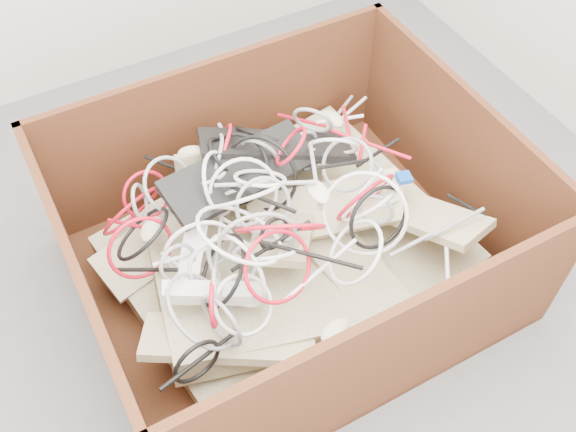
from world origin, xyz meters
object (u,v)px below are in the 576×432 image
power_strip_left (197,228)px  vga_plug (404,178)px  power_strip_right (213,293)px  cardboard_box (286,254)px

power_strip_left → vga_plug: bearing=-66.0°
power_strip_right → vga_plug: size_ratio=6.14×
vga_plug → power_strip_left: bearing=178.1°
cardboard_box → power_strip_right: size_ratio=4.58×
cardboard_box → power_strip_right: (-0.30, -0.14, 0.19)m
power_strip_right → vga_plug: power_strip_right is taller
cardboard_box → power_strip_left: cardboard_box is taller
power_strip_left → vga_plug: size_ratio=7.38×
power_strip_right → cardboard_box: bearing=48.5°
power_strip_left → vga_plug: power_strip_left is taller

